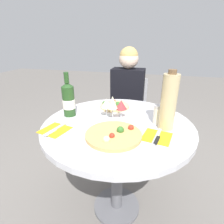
{
  "coord_description": "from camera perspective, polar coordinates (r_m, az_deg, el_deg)",
  "views": [
    {
      "loc": [
        0.22,
        -1.0,
        1.28
      ],
      "look_at": [
        -0.02,
        -0.07,
        0.87
      ],
      "focal_mm": 28.0,
      "sensor_mm": 36.0,
      "label": 1
    }
  ],
  "objects": [
    {
      "name": "wine_glass_back_left",
      "position": [
        1.19,
        -1.77,
        2.83
      ],
      "size": [
        0.08,
        0.08,
        0.13
      ],
      "color": "silver",
      "rests_on": "dining_table"
    },
    {
      "name": "sugar_shaker",
      "position": [
        1.14,
        14.84,
        -0.89
      ],
      "size": [
        0.06,
        0.06,
        0.13
      ],
      "color": "silver",
      "rests_on": "dining_table"
    },
    {
      "name": "pizza_small_far",
      "position": [
        1.39,
        0.72,
        2.11
      ],
      "size": [
        0.23,
        0.23,
        0.05
      ],
      "color": "#E5C17F",
      "rests_on": "dining_table"
    },
    {
      "name": "wine_glass_back_right",
      "position": [
        1.17,
        3.02,
        2.3
      ],
      "size": [
        0.08,
        0.08,
        0.13
      ],
      "color": "silver",
      "rests_on": "dining_table"
    },
    {
      "name": "wine_glass_center",
      "position": [
        1.14,
        0.18,
        3.0
      ],
      "size": [
        0.07,
        0.07,
        0.16
      ],
      "color": "silver",
      "rests_on": "dining_table"
    },
    {
      "name": "place_setting_right",
      "position": [
        1.01,
        14.48,
        -7.84
      ],
      "size": [
        0.18,
        0.19,
        0.01
      ],
      "color": "gold",
      "rests_on": "dining_table"
    },
    {
      "name": "place_setting_left",
      "position": [
        1.1,
        -18.22,
        -5.59
      ],
      "size": [
        0.18,
        0.19,
        0.01
      ],
      "color": "gold",
      "rests_on": "dining_table"
    },
    {
      "name": "pizza_large",
      "position": [
        0.98,
        0.64,
        -7.37
      ],
      "size": [
        0.32,
        0.32,
        0.05
      ],
      "color": "tan",
      "rests_on": "dining_table"
    },
    {
      "name": "dining_table",
      "position": [
        1.2,
        1.81,
        -8.65
      ],
      "size": [
        0.97,
        0.97,
        0.77
      ],
      "color": "slate",
      "rests_on": "ground_plane"
    },
    {
      "name": "seated_diner",
      "position": [
        1.87,
        4.52,
        0.04
      ],
      "size": [
        0.33,
        0.41,
        1.21
      ],
      "rotation": [
        0.0,
        0.0,
        3.14
      ],
      "color": "black",
      "rests_on": "ground_plane"
    },
    {
      "name": "chair_behind_diner",
      "position": [
        2.04,
        5.1,
        -1.64
      ],
      "size": [
        0.39,
        0.39,
        0.87
      ],
      "rotation": [
        0.0,
        0.0,
        3.14
      ],
      "color": "#ADADB2",
      "rests_on": "ground_plane"
    },
    {
      "name": "tall_carafe",
      "position": [
        1.06,
        17.98,
        3.14
      ],
      "size": [
        0.09,
        0.09,
        0.35
      ],
      "color": "tan",
      "rests_on": "dining_table"
    },
    {
      "name": "ground_plane",
      "position": [
        1.64,
        1.5,
        -28.47
      ],
      "size": [
        12.0,
        12.0,
        0.0
      ],
      "primitive_type": "plane",
      "color": "slate",
      "rests_on": "ground"
    },
    {
      "name": "wine_bottle",
      "position": [
        1.25,
        -14.0,
        3.95
      ],
      "size": [
        0.09,
        0.09,
        0.31
      ],
      "color": "#23471E",
      "rests_on": "dining_table"
    }
  ]
}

